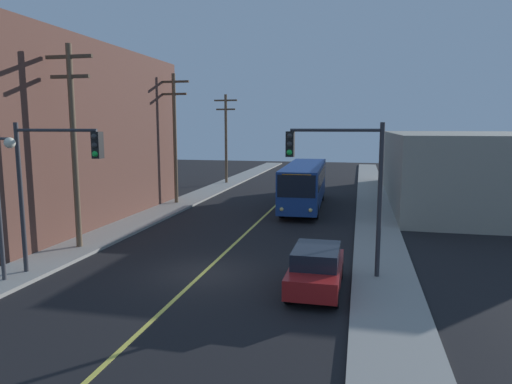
{
  "coord_description": "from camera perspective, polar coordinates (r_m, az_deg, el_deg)",
  "views": [
    {
      "loc": [
        6.17,
        -17.3,
        6.01
      ],
      "look_at": [
        0.0,
        9.79,
        2.0
      ],
      "focal_mm": 32.18,
      "sensor_mm": 36.0,
      "label": 1
    }
  ],
  "objects": [
    {
      "name": "sidewalk_right",
      "position": [
        27.96,
        14.79,
        -4.32
      ],
      "size": [
        2.5,
        90.0,
        0.15
      ],
      "primitive_type": "cube",
      "color": "gray",
      "rests_on": "ground"
    },
    {
      "name": "traffic_signal_left_corner",
      "position": [
        19.4,
        -23.92,
        2.46
      ],
      "size": [
        3.75,
        0.48,
        6.0
      ],
      "color": "#2D2D33",
      "rests_on": "sidewalk_left"
    },
    {
      "name": "parked_car_red",
      "position": [
        17.2,
        7.5,
        -9.35
      ],
      "size": [
        1.84,
        4.41,
        1.62
      ],
      "color": "maroon",
      "rests_on": "ground"
    },
    {
      "name": "lane_stripe_center",
      "position": [
        33.43,
        1.99,
        -2.14
      ],
      "size": [
        0.16,
        60.0,
        0.01
      ],
      "primitive_type": "cube",
      "color": "#D8CC4C",
      "rests_on": "ground"
    },
    {
      "name": "city_bus",
      "position": [
        34.09,
        6.05,
        1.11
      ],
      "size": [
        2.96,
        12.22,
        3.2
      ],
      "color": "navy",
      "rests_on": "ground"
    },
    {
      "name": "traffic_signal_right_corner",
      "position": [
        18.11,
        10.38,
        2.67
      ],
      "size": [
        3.75,
        0.48,
        6.0
      ],
      "color": "#2D2D33",
      "rests_on": "sidewalk_right"
    },
    {
      "name": "utility_pole_mid",
      "position": [
        35.52,
        -10.06,
        7.28
      ],
      "size": [
        2.4,
        0.28,
        9.72
      ],
      "color": "brown",
      "rests_on": "sidewalk_left"
    },
    {
      "name": "sidewalk_left",
      "position": [
        30.99,
        -13.11,
        -3.04
      ],
      "size": [
        2.5,
        90.0,
        0.15
      ],
      "primitive_type": "cube",
      "color": "gray",
      "rests_on": "ground"
    },
    {
      "name": "utility_pole_far",
      "position": [
        47.71,
        -3.75,
        7.17
      ],
      "size": [
        2.4,
        0.28,
        9.04
      ],
      "color": "brown",
      "rests_on": "sidewalk_left"
    },
    {
      "name": "street_lamp_left",
      "position": [
        19.53,
        -29.01,
        0.51
      ],
      "size": [
        0.98,
        0.4,
        5.5
      ],
      "color": "#38383D",
      "rests_on": "sidewalk_left"
    },
    {
      "name": "utility_pole_near",
      "position": [
        23.58,
        -21.73,
        6.31
      ],
      "size": [
        2.4,
        0.28,
        9.64
      ],
      "color": "brown",
      "rests_on": "sidewalk_left"
    },
    {
      "name": "building_left_brick",
      "position": [
        32.41,
        -24.69,
        6.42
      ],
      "size": [
        10.0,
        18.77,
        10.83
      ],
      "color": "brown",
      "rests_on": "ground"
    },
    {
      "name": "building_right_warehouse",
      "position": [
        40.42,
        24.7,
        2.81
      ],
      "size": [
        12.0,
        24.56,
        5.47
      ],
      "color": "gray",
      "rests_on": "ground"
    },
    {
      "name": "ground_plane",
      "position": [
        19.32,
        -6.56,
        -9.97
      ],
      "size": [
        120.0,
        120.0,
        0.0
      ],
      "primitive_type": "plane",
      "color": "black"
    }
  ]
}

